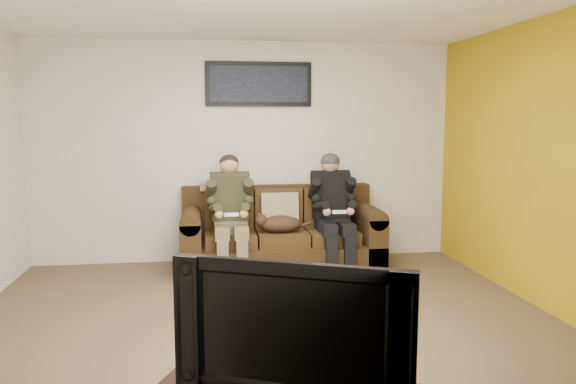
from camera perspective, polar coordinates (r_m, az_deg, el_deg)
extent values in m
plane|color=brown|center=(4.78, -2.24, -13.32)|extent=(5.00, 5.00, 0.00)
plane|color=silver|center=(4.56, -2.42, 18.87)|extent=(5.00, 5.00, 0.00)
plane|color=beige|center=(6.73, -4.32, 4.05)|extent=(5.00, 0.00, 5.00)
plane|color=beige|center=(2.28, 3.56, -2.53)|extent=(5.00, 0.00, 5.00)
plane|color=beige|center=(5.36, 25.34, 2.50)|extent=(0.00, 4.50, 4.50)
plane|color=#AC8E11|center=(5.35, 25.25, 2.50)|extent=(0.00, 4.50, 4.50)
cube|color=#2F200E|center=(6.44, -0.71, -6.43)|extent=(2.23, 0.96, 0.30)
cube|color=#2F200E|center=(6.72, -1.14, -1.88)|extent=(2.23, 0.20, 0.61)
cube|color=#2F200E|center=(6.36, -9.75, -5.32)|extent=(0.22, 0.96, 0.61)
cube|color=#2F200E|center=(6.61, 7.98, -4.79)|extent=(0.22, 0.96, 0.61)
cylinder|color=#2F200E|center=(6.30, -9.81, -2.62)|extent=(0.22, 0.96, 0.22)
cylinder|color=#2F200E|center=(6.55, 8.02, -2.19)|extent=(0.22, 0.96, 0.22)
cube|color=#3A2911|center=(6.29, -5.86, -4.71)|extent=(0.55, 0.61, 0.14)
cube|color=#3A2911|center=(6.52, -6.00, -1.66)|extent=(0.55, 0.14, 0.45)
cube|color=#3A2911|center=(6.34, -0.65, -4.58)|extent=(0.55, 0.61, 0.14)
cube|color=#3A2911|center=(6.57, -0.99, -1.55)|extent=(0.55, 0.14, 0.45)
cube|color=#3A2911|center=(6.44, 4.44, -4.41)|extent=(0.55, 0.61, 0.14)
cube|color=#3A2911|center=(6.67, 3.92, -1.44)|extent=(0.55, 0.14, 0.45)
cube|color=#958462|center=(6.46, -0.86, -1.89)|extent=(0.43, 0.20, 0.42)
cube|color=tan|center=(6.61, -6.95, 0.57)|extent=(0.46, 0.22, 0.08)
cube|color=brown|center=(6.24, -5.87, -3.50)|extent=(0.36, 0.30, 0.14)
cube|color=#2B2B1A|center=(6.28, -5.94, -0.65)|extent=(0.40, 0.30, 0.53)
cylinder|color=#2B2B1A|center=(6.28, -5.97, 1.28)|extent=(0.44, 0.18, 0.18)
sphere|color=tan|center=(6.28, -6.00, 2.75)|extent=(0.21, 0.21, 0.21)
cube|color=brown|center=(6.04, -6.73, -3.97)|extent=(0.15, 0.42, 0.13)
cube|color=brown|center=(6.05, -4.83, -3.93)|extent=(0.15, 0.42, 0.13)
cube|color=brown|center=(5.91, -6.64, -7.05)|extent=(0.12, 0.13, 0.45)
cube|color=brown|center=(5.91, -4.69, -7.00)|extent=(0.12, 0.13, 0.45)
cube|color=black|center=(5.88, -6.59, -8.97)|extent=(0.11, 0.26, 0.08)
cube|color=black|center=(5.89, -4.62, -8.92)|extent=(0.11, 0.26, 0.08)
cylinder|color=#2B2B1A|center=(6.20, -7.77, 0.14)|extent=(0.11, 0.30, 0.28)
cylinder|color=#2B2B1A|center=(6.21, -4.08, 0.21)|extent=(0.11, 0.30, 0.28)
cylinder|color=#2B2B1A|center=(6.00, -7.44, -1.63)|extent=(0.14, 0.32, 0.15)
cylinder|color=#2B2B1A|center=(6.02, -4.20, -1.56)|extent=(0.14, 0.32, 0.15)
sphere|color=tan|center=(5.89, -7.03, -2.28)|extent=(0.09, 0.09, 0.09)
sphere|color=tan|center=(5.90, -4.50, -2.23)|extent=(0.09, 0.09, 0.09)
cube|color=white|center=(5.88, -5.75, -2.29)|extent=(0.15, 0.04, 0.03)
ellipsoid|color=black|center=(6.30, -6.01, 3.03)|extent=(0.22, 0.22, 0.17)
cube|color=black|center=(6.38, 4.51, -3.23)|extent=(0.36, 0.30, 0.14)
cube|color=black|center=(6.43, 4.34, -0.44)|extent=(0.40, 0.30, 0.53)
cylinder|color=black|center=(6.43, 4.32, 1.44)|extent=(0.44, 0.18, 0.18)
sphere|color=#A07359|center=(6.43, 4.30, 2.87)|extent=(0.21, 0.21, 0.21)
cube|color=black|center=(6.17, 4.01, -3.69)|extent=(0.15, 0.42, 0.13)
cube|color=black|center=(6.22, 5.82, -3.63)|extent=(0.15, 0.42, 0.13)
cube|color=black|center=(6.04, 4.39, -6.68)|extent=(0.12, 0.13, 0.45)
cube|color=black|center=(6.09, 6.24, -6.60)|extent=(0.12, 0.13, 0.45)
cube|color=black|center=(6.02, 4.54, -8.55)|extent=(0.11, 0.26, 0.08)
cube|color=black|center=(6.06, 6.41, -8.45)|extent=(0.11, 0.26, 0.08)
cylinder|color=black|center=(6.31, 2.72, 0.34)|extent=(0.11, 0.30, 0.28)
cylinder|color=black|center=(6.40, 6.23, 0.40)|extent=(0.11, 0.30, 0.28)
cylinder|color=black|center=(6.13, 3.37, -1.40)|extent=(0.14, 0.32, 0.15)
cylinder|color=black|center=(6.20, 6.45, -1.32)|extent=(0.14, 0.32, 0.15)
sphere|color=#A07359|center=(6.03, 3.97, -2.03)|extent=(0.09, 0.09, 0.09)
sphere|color=#A07359|center=(6.09, 6.37, -1.96)|extent=(0.09, 0.09, 0.09)
cube|color=white|center=(6.04, 5.22, -2.03)|extent=(0.15, 0.04, 0.03)
ellipsoid|color=black|center=(6.43, 4.30, 3.14)|extent=(0.22, 0.22, 0.19)
ellipsoid|color=#442A1A|center=(6.22, -0.77, -3.26)|extent=(0.47, 0.26, 0.19)
sphere|color=#442A1A|center=(6.15, -2.77, -2.86)|extent=(0.14, 0.14, 0.14)
cone|color=#442A1A|center=(6.11, -2.93, -2.28)|extent=(0.04, 0.04, 0.04)
cone|color=#442A1A|center=(6.18, -2.99, -2.17)|extent=(0.04, 0.04, 0.04)
cylinder|color=#442A1A|center=(6.31, 1.34, -3.43)|extent=(0.26, 0.13, 0.08)
cube|color=black|center=(6.71, -3.00, 10.88)|extent=(1.25, 0.04, 0.52)
cube|color=black|center=(6.69, -2.98, 10.90)|extent=(1.15, 0.01, 0.42)
imported|color=black|center=(2.71, 0.88, -13.22)|extent=(1.09, 0.59, 0.65)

